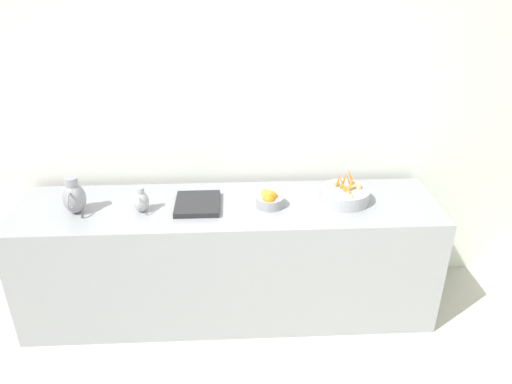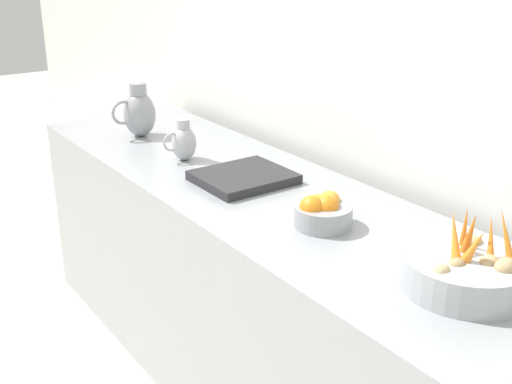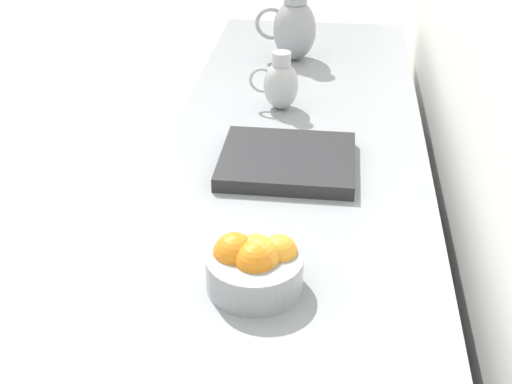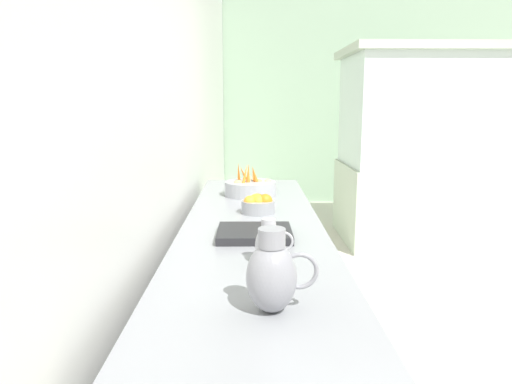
# 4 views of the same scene
# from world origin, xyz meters

# --- Properties ---
(prep_counter) EXTENTS (0.71, 2.91, 0.89)m
(prep_counter) POSITION_xyz_m (-1.48, -0.08, 0.44)
(prep_counter) COLOR gray
(prep_counter) RESTS_ON ground_plane
(orange_bowl) EXTENTS (0.19, 0.19, 0.11)m
(orange_bowl) POSITION_xyz_m (-1.45, 0.21, 0.94)
(orange_bowl) COLOR gray
(orange_bowl) RESTS_ON prep_counter
(metal_pitcher_tall) EXTENTS (0.21, 0.15, 0.25)m
(metal_pitcher_tall) POSITION_xyz_m (-1.43, -1.08, 1.00)
(metal_pitcher_tall) COLOR gray
(metal_pitcher_tall) RESTS_ON prep_counter
(metal_pitcher_short) EXTENTS (0.15, 0.10, 0.18)m
(metal_pitcher_short) POSITION_xyz_m (-1.42, -0.65, 0.96)
(metal_pitcher_short) COLOR #A3A3A8
(metal_pitcher_short) RESTS_ON prep_counter
(counter_sink_basin) EXTENTS (0.34, 0.30, 0.04)m
(counter_sink_basin) POSITION_xyz_m (-1.48, -0.28, 0.90)
(counter_sink_basin) COLOR #232326
(counter_sink_basin) RESTS_ON prep_counter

